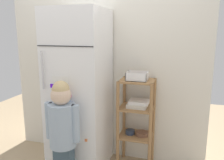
# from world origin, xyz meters

# --- Properties ---
(kitchen_wall_back) EXTENTS (2.49, 0.03, 2.33)m
(kitchen_wall_back) POSITION_xyz_m (0.00, 0.36, 1.16)
(kitchen_wall_back) COLOR silver
(kitchen_wall_back) RESTS_ON ground
(refrigerator) EXTENTS (0.61, 0.66, 1.83)m
(refrigerator) POSITION_xyz_m (-0.20, 0.02, 0.91)
(refrigerator) COLOR white
(refrigerator) RESTS_ON ground
(child_standing) EXTENTS (0.36, 0.27, 1.13)m
(child_standing) POSITION_xyz_m (-0.19, -0.42, 0.68)
(child_standing) COLOR #3F5665
(child_standing) RESTS_ON ground
(pantry_shelf_unit) EXTENTS (0.40, 0.34, 1.06)m
(pantry_shelf_unit) POSITION_xyz_m (0.45, 0.16, 0.64)
(pantry_shelf_unit) COLOR #9E7247
(pantry_shelf_unit) RESTS_ON ground
(fruit_bin) EXTENTS (0.23, 0.19, 0.09)m
(fruit_bin) POSITION_xyz_m (0.44, 0.14, 1.09)
(fruit_bin) COLOR white
(fruit_bin) RESTS_ON pantry_shelf_unit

